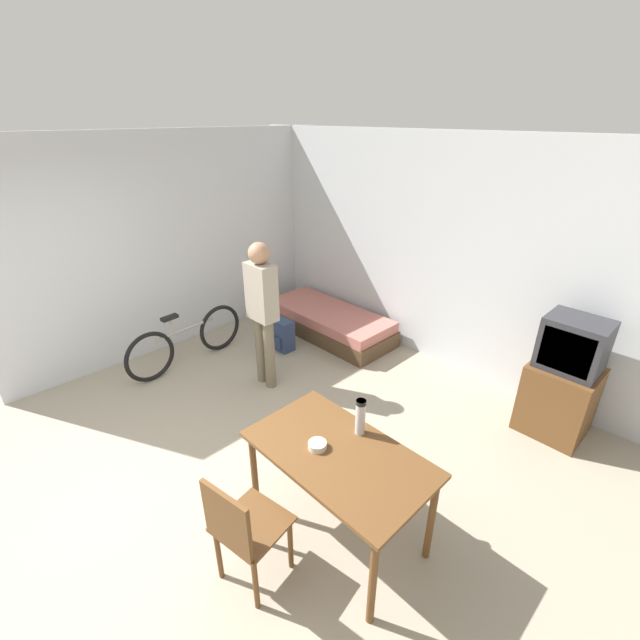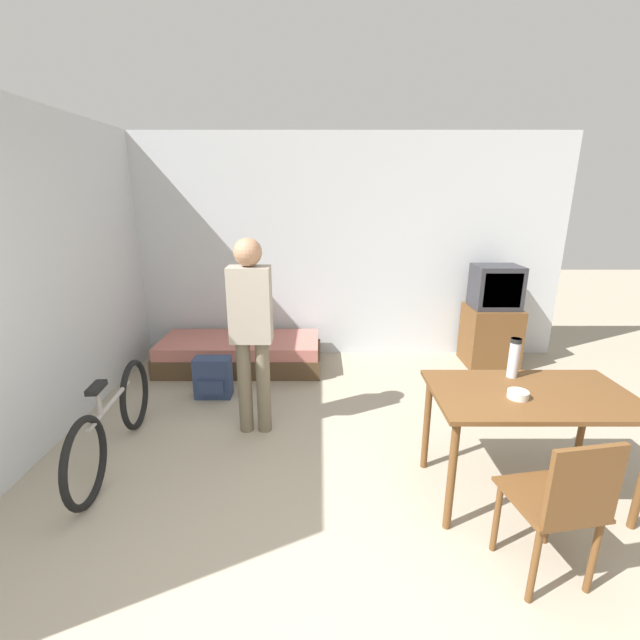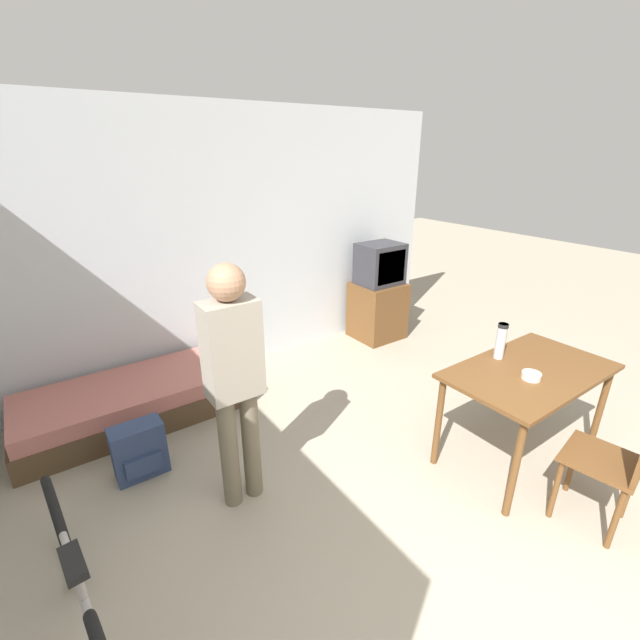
{
  "view_description": "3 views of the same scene",
  "coord_description": "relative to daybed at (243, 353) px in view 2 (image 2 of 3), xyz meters",
  "views": [
    {
      "loc": [
        2.74,
        -0.67,
        2.85
      ],
      "look_at": [
        0.13,
        1.87,
        1.09
      ],
      "focal_mm": 24.0,
      "sensor_mm": 36.0,
      "label": 1
    },
    {
      "loc": [
        -0.14,
        -1.54,
        2.02
      ],
      "look_at": [
        -0.16,
        2.1,
        0.93
      ],
      "focal_mm": 24.0,
      "sensor_mm": 36.0,
      "label": 2
    },
    {
      "loc": [
        -1.61,
        -0.4,
        2.28
      ],
      "look_at": [
        0.12,
        2.06,
        1.07
      ],
      "focal_mm": 24.0,
      "sensor_mm": 36.0,
      "label": 3
    }
  ],
  "objects": [
    {
      "name": "ground_plane",
      "position": [
        1.09,
        -3.23,
        -0.18
      ],
      "size": [
        20.0,
        20.0,
        0.0
      ],
      "primitive_type": "plane",
      "color": "#9E937F"
    },
    {
      "name": "mate_bowl",
      "position": [
        2.19,
        -2.33,
        0.62
      ],
      "size": [
        0.13,
        0.13,
        0.05
      ],
      "color": "beige",
      "rests_on": "dining_table"
    },
    {
      "name": "tv",
      "position": [
        3.0,
        0.11,
        0.38
      ],
      "size": [
        0.58,
        0.55,
        1.21
      ],
      "color": "brown",
      "rests_on": "ground_plane"
    },
    {
      "name": "person_standing",
      "position": [
        0.38,
        -1.41,
        0.81
      ],
      "size": [
        0.34,
        0.23,
        1.68
      ],
      "color": "#6B604C",
      "rests_on": "ground_plane"
    },
    {
      "name": "thermos_flask",
      "position": [
        2.3,
        -2.01,
        0.75
      ],
      "size": [
        0.08,
        0.08,
        0.28
      ],
      "color": "#B7B7BC",
      "rests_on": "dining_table"
    },
    {
      "name": "daybed",
      "position": [
        0.0,
        0.0,
        0.0
      ],
      "size": [
        1.9,
        0.8,
        0.36
      ],
      "color": "#4C3823",
      "rests_on": "ground_plane"
    },
    {
      "name": "dining_table",
      "position": [
        2.33,
        -2.26,
        0.5
      ],
      "size": [
        1.28,
        0.74,
        0.78
      ],
      "color": "brown",
      "rests_on": "ground_plane"
    },
    {
      "name": "wall_left",
      "position": [
        -1.29,
        -1.37,
        1.17
      ],
      "size": [
        0.06,
        4.71,
        2.7
      ],
      "color": "silver",
      "rests_on": "ground_plane"
    },
    {
      "name": "wooden_chair",
      "position": [
        2.17,
        -2.97,
        0.34
      ],
      "size": [
        0.48,
        0.48,
        0.91
      ],
      "color": "brown",
      "rests_on": "ground_plane"
    },
    {
      "name": "wall_back",
      "position": [
        1.09,
        0.51,
        1.17
      ],
      "size": [
        5.7,
        0.06,
        2.7
      ],
      "color": "silver",
      "rests_on": "ground_plane"
    },
    {
      "name": "backpack",
      "position": [
        -0.14,
        -0.77,
        0.03
      ],
      "size": [
        0.37,
        0.22,
        0.42
      ],
      "color": "navy",
      "rests_on": "ground_plane"
    },
    {
      "name": "bicycle",
      "position": [
        -0.65,
        -1.84,
        0.14
      ],
      "size": [
        0.18,
        1.61,
        0.72
      ],
      "color": "black",
      "rests_on": "ground_plane"
    }
  ]
}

